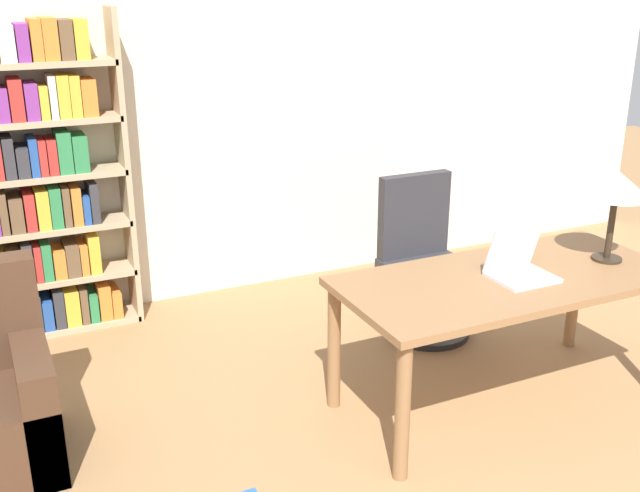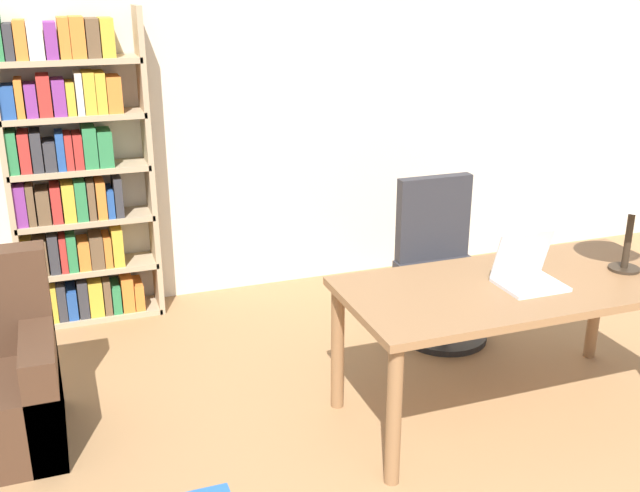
% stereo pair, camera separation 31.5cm
% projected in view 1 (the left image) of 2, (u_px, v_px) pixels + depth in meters
% --- Properties ---
extents(wall_back, '(8.00, 0.06, 2.70)m').
position_uv_depth(wall_back, '(199.00, 108.00, 5.10)').
color(wall_back, beige).
rests_on(wall_back, ground_plane).
extents(desk, '(1.78, 0.81, 0.74)m').
position_uv_depth(desk, '(507.00, 292.00, 3.88)').
color(desk, olive).
rests_on(desk, ground_plane).
extents(laptop, '(0.31, 0.26, 0.27)m').
position_uv_depth(laptop, '(519.00, 266.00, 3.82)').
color(laptop, silver).
rests_on(laptop, desk).
extents(table_lamp, '(0.36, 0.36, 0.50)m').
position_uv_depth(table_lamp, '(616.00, 187.00, 3.93)').
color(table_lamp, '#2D2319').
rests_on(table_lamp, desk).
extents(office_chair, '(0.54, 0.54, 1.02)m').
position_uv_depth(office_chair, '(424.00, 264.00, 4.80)').
color(office_chair, black).
rests_on(office_chair, ground_plane).
extents(bookshelf, '(0.90, 0.28, 2.03)m').
position_uv_depth(bookshelf, '(46.00, 184.00, 4.64)').
color(bookshelf, tan).
rests_on(bookshelf, ground_plane).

